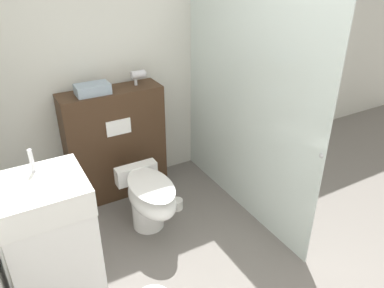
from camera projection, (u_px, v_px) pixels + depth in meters
wall_back at (146, 56)px, 3.48m from camera, size 8.00×0.06×2.50m
partition_panel at (115, 144)px, 3.48m from camera, size 0.90×0.30×1.05m
shower_glass at (244, 107)px, 3.11m from camera, size 0.04×1.79×1.94m
toilet at (149, 198)px, 3.08m from camera, size 0.36×0.66×0.49m
sink_vanity at (55, 256)px, 2.22m from camera, size 0.48×0.45×1.19m
hair_drier at (139, 75)px, 3.32m from camera, size 0.15×0.07×0.13m
folded_towel at (92, 89)px, 3.12m from camera, size 0.28×0.17×0.09m
spare_toilet_roll at (177, 204)px, 3.45m from camera, size 0.11×0.11×0.09m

